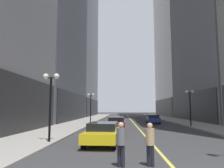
{
  "coord_description": "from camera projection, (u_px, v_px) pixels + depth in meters",
  "views": [
    {
      "loc": [
        -1.92,
        -5.2,
        2.18
      ],
      "look_at": [
        -3.63,
        35.14,
        6.84
      ],
      "focal_mm": 34.51,
      "sensor_mm": 36.0,
      "label": 1
    }
  ],
  "objects": [
    {
      "name": "car_yellow",
      "position": [
        103.0,
        132.0,
        13.33
      ],
      "size": [
        2.1,
        4.77,
        1.32
      ],
      "color": "yellow",
      "rests_on": "ground"
    },
    {
      "name": "sidewalk_right",
      "position": [
        177.0,
        120.0,
        39.23
      ],
      "size": [
        4.5,
        78.0,
        0.15
      ],
      "primitive_type": "cube",
      "color": "#9E9991",
      "rests_on": "ground"
    },
    {
      "name": "street_lamp_left_far",
      "position": [
        91.0,
        101.0,
        31.69
      ],
      "size": [
        1.06,
        0.36,
        4.43
      ],
      "color": "black",
      "rests_on": "ground"
    },
    {
      "name": "pedestrian_in_tan_trench",
      "position": [
        150.0,
        141.0,
        8.25
      ],
      "size": [
        0.46,
        0.46,
        1.64
      ],
      "color": "black",
      "rests_on": "ground"
    },
    {
      "name": "building_left_far",
      "position": [
        70.0,
        24.0,
        68.49
      ],
      "size": [
        15.3,
        26.0,
        58.54
      ],
      "color": "slate",
      "rests_on": "ground"
    },
    {
      "name": "street_lamp_left_near",
      "position": [
        51.0,
        92.0,
        13.67
      ],
      "size": [
        1.06,
        0.36,
        4.43
      ],
      "color": "black",
      "rests_on": "ground"
    },
    {
      "name": "pedestrian_in_grey_suit",
      "position": [
        121.0,
        141.0,
        8.18
      ],
      "size": [
        0.45,
        0.45,
        1.67
      ],
      "color": "black",
      "rests_on": "ground"
    },
    {
      "name": "car_maroon",
      "position": [
        116.0,
        123.0,
        22.5
      ],
      "size": [
        1.9,
        4.46,
        1.32
      ],
      "color": "maroon",
      "rests_on": "ground"
    },
    {
      "name": "street_lamp_right_mid",
      "position": [
        190.0,
        100.0,
        26.02
      ],
      "size": [
        1.06,
        0.36,
        4.43
      ],
      "color": "black",
      "rests_on": "ground"
    },
    {
      "name": "sidewalk_left",
      "position": [
        87.0,
        120.0,
        39.92
      ],
      "size": [
        4.5,
        78.0,
        0.15
      ],
      "primitive_type": "cube",
      "color": "#9E9991",
      "rests_on": "ground"
    },
    {
      "name": "car_blue",
      "position": [
        153.0,
        119.0,
        32.07
      ],
      "size": [
        1.92,
        4.61,
        1.32
      ],
      "color": "navy",
      "rests_on": "ground"
    },
    {
      "name": "ground_plane",
      "position": [
        132.0,
        121.0,
        39.57
      ],
      "size": [
        200.0,
        200.0,
        0.0
      ],
      "primitive_type": "plane",
      "color": "#38383A"
    },
    {
      "name": "lane_centre_stripe",
      "position": [
        132.0,
        121.0,
        39.57
      ],
      "size": [
        0.16,
        70.0,
        0.01
      ],
      "primitive_type": "cube",
      "color": "#E5D64C",
      "rests_on": "ground"
    }
  ]
}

